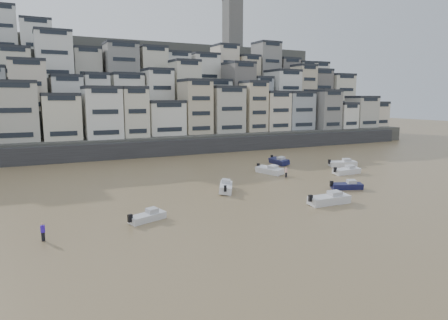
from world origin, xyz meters
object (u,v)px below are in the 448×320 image
boat_c (226,186)px  boat_a (329,198)px  person_pink (286,172)px  boat_b (347,185)px  boat_g (343,162)px  boat_e (269,169)px  person_blue (43,232)px  boat_i (279,160)px  boat_d (347,170)px  boat_j (147,215)px

boat_c → boat_a: boat_a is taller
boat_a → person_pink: bearing=74.3°
boat_b → boat_c: bearing=179.4°
boat_c → person_pink: person_pink is taller
boat_g → boat_a: size_ratio=0.95×
boat_e → person_pink: bearing=-2.3°
boat_e → person_blue: 40.93m
boat_a → boat_b: bearing=35.4°
boat_i → person_blue: size_ratio=3.32×
boat_g → boat_c: boat_c is taller
person_blue → boat_b: bearing=5.0°
boat_e → boat_a: (-4.39, -20.18, 0.02)m
boat_d → boat_e: bearing=150.5°
boat_d → boat_g: (4.96, 6.28, 0.01)m
boat_g → boat_i: bearing=160.3°
boat_g → boat_a: boat_a is taller
boat_d → boat_g: boat_g is taller
boat_j → boat_c: size_ratio=0.78×
boat_e → boat_a: bearing=-25.3°
boat_j → boat_d: bearing=-4.4°
boat_d → boat_b: size_ratio=1.16×
boat_e → boat_j: size_ratio=1.29×
boat_e → boat_j: 31.30m
boat_d → person_blue: (-48.22, -12.26, 0.10)m
boat_d → boat_a: bearing=-140.5°
boat_d → boat_c: size_ratio=0.97×
person_blue → person_pink: bearing=21.4°
boat_a → boat_e: bearing=79.5°
boat_j → boat_a: (21.95, -3.28, 0.20)m
boat_g → boat_i: 12.15m
boat_i → boat_d: bearing=20.8°
boat_b → person_blue: 40.10m
boat_g → boat_j: 46.23m
boat_c → boat_b: bearing=-83.8°
boat_b → person_pink: (-2.69, 11.10, 0.21)m
person_pink → boat_b: bearing=-76.4°
boat_e → person_blue: (-36.52, -18.49, 0.07)m
boat_i → boat_j: bearing=-51.0°
boat_b → person_blue: size_ratio=2.78×
boat_b → boat_j: boat_b is taller
boat_b → boat_i: (3.76, 22.64, 0.13)m
boat_b → person_pink: 11.42m
boat_c → boat_a: 14.43m
boat_d → person_blue: person_blue is taller
boat_b → person_pink: bearing=125.3°
boat_b → boat_i: size_ratio=0.84×
boat_g → boat_j: size_ratio=1.26×
boat_d → person_blue: 49.75m
boat_e → boat_b: 15.38m
boat_d → boat_j: bearing=-165.8°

